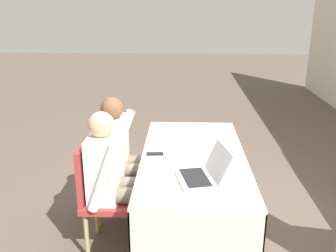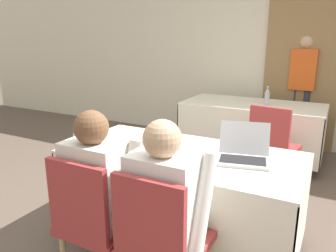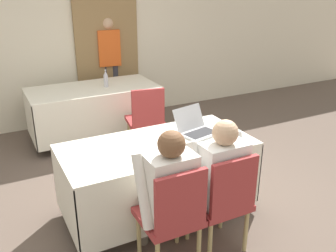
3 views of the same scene
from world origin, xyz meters
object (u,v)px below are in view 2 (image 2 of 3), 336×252
laptop (243,154)px  person_red_shirt (302,85)px  chair_near_left (94,219)px  person_white_shirt (169,205)px  chair_far_spare (272,144)px  cell_phone (160,166)px  chair_near_right (160,240)px  person_checkered_shirt (104,188)px  water_bottle (267,97)px

laptop → person_red_shirt: size_ratio=0.26×
chair_near_left → person_white_shirt: size_ratio=0.78×
chair_far_spare → person_white_shirt: size_ratio=0.78×
cell_phone → chair_near_right: bearing=-65.6°
laptop → person_red_shirt: bearing=75.7°
chair_near_left → chair_near_right: size_ratio=1.00×
chair_near_left → person_checkered_shirt: bearing=-90.0°
chair_far_spare → person_red_shirt: 1.63m
laptop → chair_far_spare: 1.24m
cell_phone → person_checkered_shirt: 0.39m
cell_phone → chair_far_spare: (0.44, 1.57, -0.24)m
chair_far_spare → chair_near_left: bearing=81.2°
chair_far_spare → person_checkered_shirt: bearing=80.2°
chair_near_right → person_red_shirt: (0.29, 3.56, 0.41)m
chair_near_left → chair_far_spare: same height
chair_near_right → water_bottle: bearing=-89.4°
laptop → water_bottle: bearing=84.2°
person_red_shirt → laptop: bearing=-85.5°
chair_near_left → chair_near_right: (0.45, 0.00, 0.00)m
person_red_shirt → person_checkered_shirt: bearing=-96.2°
laptop → cell_phone: laptop is taller
chair_near_right → person_checkered_shirt: person_checkered_shirt is taller
laptop → chair_far_spare: laptop is taller
chair_near_right → chair_far_spare: 1.99m
person_checkered_shirt → chair_far_spare: bearing=-109.5°
water_bottle → chair_near_right: (0.03, -2.78, -0.34)m
chair_far_spare → person_white_shirt: bearing=93.3°
chair_far_spare → person_white_shirt: person_white_shirt is taller
chair_near_right → person_checkered_shirt: bearing=-12.8°
chair_near_right → chair_far_spare: bearing=-96.1°
laptop → person_white_shirt: person_white_shirt is taller
chair_near_right → person_red_shirt: 3.60m
person_red_shirt → chair_far_spare: bearing=-86.9°
person_white_shirt → person_red_shirt: bearing=-94.8°
laptop → person_red_shirt: (0.07, 2.78, 0.14)m
water_bottle → chair_near_right: water_bottle is taller
cell_phone → person_red_shirt: person_red_shirt is taller
chair_near_right → person_red_shirt: size_ratio=0.57×
cell_phone → chair_near_left: 0.53m
water_bottle → person_red_shirt: 0.84m
person_checkered_shirt → person_white_shirt: (0.45, 0.00, 0.00)m
laptop → cell_phone: size_ratio=2.82×
chair_far_spare → person_white_shirt: 1.90m
water_bottle → chair_near_left: (-0.43, -2.78, -0.34)m
laptop → water_bottle: (-0.25, 2.00, 0.06)m
chair_near_right → person_white_shirt: person_white_shirt is taller
cell_phone → chair_far_spare: 1.65m
cell_phone → water_bottle: 2.38m
chair_far_spare → laptop: bearing=100.2°
laptop → water_bottle: water_bottle is taller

